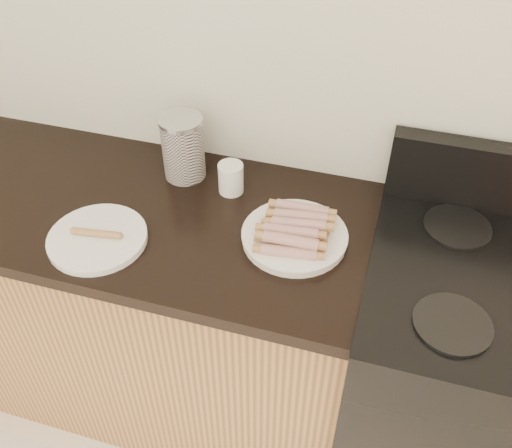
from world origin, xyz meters
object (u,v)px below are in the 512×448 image
(stove, at_px, (478,389))
(mug, at_px, (231,178))
(side_plate, at_px, (98,238))
(canister, at_px, (183,147))
(main_plate, at_px, (294,237))

(stove, height_order, mug, mug)
(side_plate, xyz_separation_m, canister, (0.12, 0.34, 0.09))
(canister, bearing_deg, mug, -12.53)
(stove, bearing_deg, main_plate, 178.81)
(stove, distance_m, main_plate, 0.74)
(main_plate, relative_size, mug, 3.04)
(canister, bearing_deg, main_plate, -25.88)
(side_plate, distance_m, canister, 0.37)
(stove, relative_size, canister, 4.64)
(side_plate, xyz_separation_m, mug, (0.27, 0.30, 0.04))
(side_plate, height_order, mug, mug)
(stove, bearing_deg, canister, 168.39)
(side_plate, bearing_deg, main_plate, 16.86)
(main_plate, distance_m, mug, 0.28)
(side_plate, relative_size, canister, 1.34)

